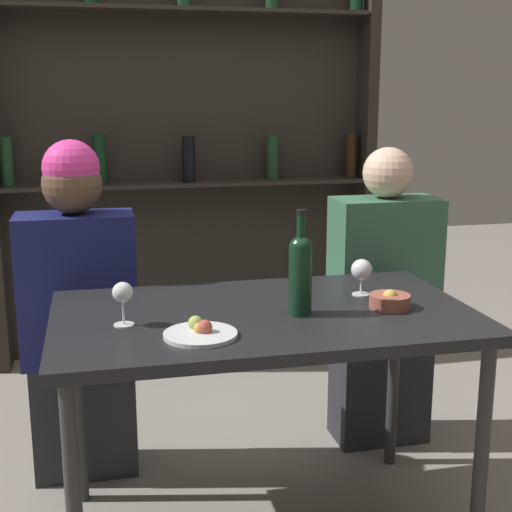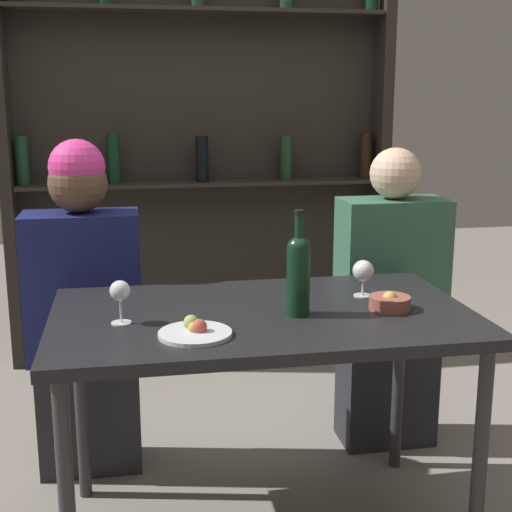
{
  "view_description": "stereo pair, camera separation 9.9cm",
  "coord_description": "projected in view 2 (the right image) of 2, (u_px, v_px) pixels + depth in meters",
  "views": [
    {
      "loc": [
        -0.5,
        -2.05,
        1.41
      ],
      "look_at": [
        0.0,
        0.11,
        0.91
      ],
      "focal_mm": 50.0,
      "sensor_mm": 36.0,
      "label": 1
    },
    {
      "loc": [
        -0.4,
        -2.07,
        1.41
      ],
      "look_at": [
        0.0,
        0.11,
        0.91
      ],
      "focal_mm": 50.0,
      "sensor_mm": 36.0,
      "label": 2
    }
  ],
  "objects": [
    {
      "name": "wine_glass_1",
      "position": [
        120.0,
        293.0,
        2.07
      ],
      "size": [
        0.06,
        0.06,
        0.13
      ],
      "color": "silver",
      "rests_on": "dining_table"
    },
    {
      "name": "food_plate_0",
      "position": [
        195.0,
        331.0,
        1.98
      ],
      "size": [
        0.21,
        0.21,
        0.05
      ],
      "color": "silver",
      "rests_on": "dining_table"
    },
    {
      "name": "wine_bottle",
      "position": [
        298.0,
        271.0,
        2.14
      ],
      "size": [
        0.07,
        0.07,
        0.32
      ],
      "color": "black",
      "rests_on": "dining_table"
    },
    {
      "name": "wine_rack_wall",
      "position": [
        201.0,
        162.0,
        3.84
      ],
      "size": [
        2.05,
        0.21,
        2.09
      ],
      "color": "#28231E",
      "rests_on": "ground_plane"
    },
    {
      "name": "seated_person_right",
      "position": [
        390.0,
        309.0,
        2.87
      ],
      "size": [
        0.42,
        0.22,
        1.22
      ],
      "color": "#26262B",
      "rests_on": "ground_plane"
    },
    {
      "name": "snack_bowl",
      "position": [
        390.0,
        302.0,
        2.22
      ],
      "size": [
        0.13,
        0.13,
        0.06
      ],
      "color": "#995142",
      "rests_on": "dining_table"
    },
    {
      "name": "dining_table",
      "position": [
        263.0,
        333.0,
        2.22
      ],
      "size": [
        1.29,
        0.76,
        0.76
      ],
      "color": "black",
      "rests_on": "ground_plane"
    },
    {
      "name": "seated_person_left",
      "position": [
        85.0,
        314.0,
        2.65
      ],
      "size": [
        0.42,
        0.22,
        1.26
      ],
      "color": "#26262B",
      "rests_on": "ground_plane"
    },
    {
      "name": "wine_glass_0",
      "position": [
        363.0,
        272.0,
        2.35
      ],
      "size": [
        0.07,
        0.07,
        0.12
      ],
      "color": "silver",
      "rests_on": "dining_table"
    }
  ]
}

